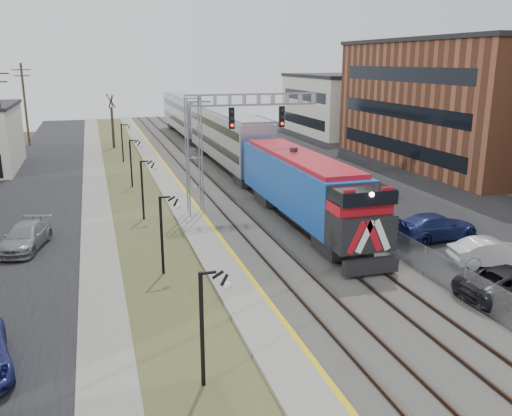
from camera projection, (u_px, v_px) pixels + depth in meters
name	position (u px, v px, depth m)	size (l,w,h in m)	color
street_west	(33.00, 202.00, 40.50)	(7.00, 120.00, 0.04)	black
sidewalk	(96.00, 198.00, 41.75)	(2.00, 120.00, 0.08)	gray
grass_median	(135.00, 195.00, 42.59)	(4.00, 120.00, 0.06)	#4D522B
platform	(173.00, 192.00, 43.40)	(2.00, 120.00, 0.24)	gray
ballast_bed	(234.00, 188.00, 44.80)	(8.00, 120.00, 0.20)	#595651
parking_lot	(364.00, 180.00, 48.16)	(16.00, 120.00, 0.04)	black
platform_edge	(184.00, 189.00, 43.61)	(0.24, 120.00, 0.01)	gold
track_near	(210.00, 187.00, 44.19)	(1.58, 120.00, 0.15)	#2D2119
track_far	(251.00, 185.00, 45.17)	(1.58, 120.00, 0.15)	#2D2119
train	(218.00, 135.00, 55.89)	(3.00, 63.05, 5.33)	#144AAA
signal_gantry	(219.00, 133.00, 36.11)	(9.00, 1.07, 8.15)	gray
lampposts	(161.00, 235.00, 26.63)	(0.14, 62.14, 4.00)	black
fence	(282.00, 176.00, 45.78)	(0.04, 120.00, 1.60)	gray
bare_trees	(19.00, 159.00, 43.09)	(12.30, 42.30, 5.95)	#382D23
car_lot_b	(492.00, 253.00, 27.87)	(1.49, 4.27, 1.41)	#BABABA
car_lot_d	(436.00, 227.00, 31.94)	(2.15, 5.28, 1.53)	navy
car_lot_e	(373.00, 190.00, 41.45)	(1.62, 4.02, 1.37)	slate
car_lot_f	(303.00, 167.00, 50.43)	(1.48, 4.24, 1.40)	#0D4514
car_street_b	(25.00, 238.00, 30.32)	(1.94, 4.78, 1.39)	gray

